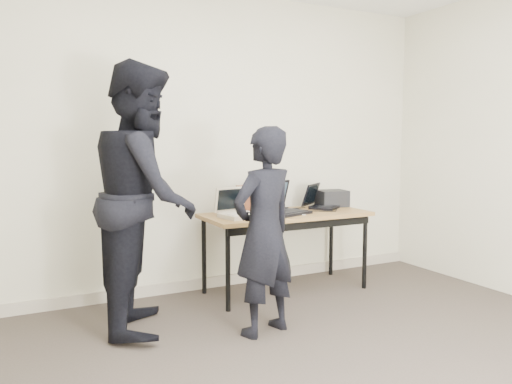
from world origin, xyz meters
TOP-DOWN VIEW (x-y plane):
  - room at (0.00, 0.00)m, footprint 4.60×4.60m
  - desk at (0.52, 1.82)m, footprint 1.50×0.65m
  - laptop_beige at (0.03, 1.80)m, footprint 0.36×0.36m
  - laptop_center at (0.47, 1.83)m, footprint 0.46×0.46m
  - laptop_right at (0.98, 1.97)m, footprint 0.43×0.43m
  - leather_satchel at (0.34, 2.05)m, footprint 0.38×0.21m
  - tissue at (0.37, 2.06)m, footprint 0.15×0.12m
  - equipment_box at (1.15, 2.02)m, footprint 0.31×0.27m
  - power_brick at (0.30, 1.66)m, footprint 0.10×0.07m
  - cables at (0.78, 1.82)m, footprint 0.72×0.41m
  - person_typist at (-0.12, 1.04)m, footprint 0.61×0.49m
  - person_observer at (-0.83, 1.56)m, footprint 0.99×1.12m
  - baseboard at (0.00, 2.23)m, footprint 4.50×0.03m

SIDE VIEW (x-z plane):
  - baseboard at x=0.00m, z-range 0.00..0.10m
  - desk at x=0.52m, z-range 0.30..1.02m
  - cables at x=0.78m, z-range 0.72..0.73m
  - person_typist at x=-0.12m, z-range 0.00..1.47m
  - power_brick at x=0.30m, z-range 0.72..0.75m
  - laptop_beige at x=0.03m, z-range 0.64..0.90m
  - laptop_right at x=0.98m, z-range 0.66..0.89m
  - laptop_center at x=0.47m, z-range 0.64..0.93m
  - equipment_box at x=1.15m, z-range 0.72..0.88m
  - leather_satchel at x=0.34m, z-range 0.72..0.97m
  - person_observer at x=-0.83m, z-range 0.00..1.93m
  - tissue at x=0.37m, z-range 0.97..1.04m
  - room at x=0.00m, z-range -0.05..2.75m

